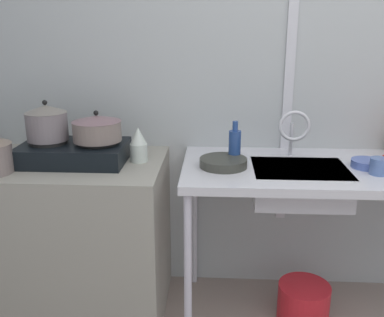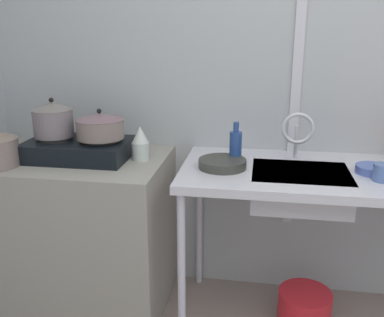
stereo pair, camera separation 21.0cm
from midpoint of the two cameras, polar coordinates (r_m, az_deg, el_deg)
name	(u,v)px [view 1 (the left image)]	position (r m, az deg, el deg)	size (l,w,h in m)	color
wall_back	(324,42)	(2.41, 14.52, 14.54)	(4.46, 0.10, 2.78)	#AAB0B1
wall_metal_strip	(293,14)	(2.32, 10.51, 18.15)	(0.05, 0.01, 2.22)	silver
counter_concrete	(75,238)	(2.41, -17.62, -9.91)	(0.94, 0.64, 0.83)	gray
counter_sink	(333,178)	(2.17, 15.40, -2.59)	(1.45, 0.64, 0.83)	silver
stove	(74,152)	(2.23, -17.84, 0.77)	(0.51, 0.32, 0.11)	black
pot_on_left_burner	(47,122)	(2.24, -21.10, 4.40)	(0.20, 0.20, 0.19)	slate
pot_on_right_burner	(97,128)	(2.16, -15.10, 3.85)	(0.24, 0.24, 0.15)	slate
percolator	(139,145)	(2.15, -9.81, 1.73)	(0.09, 0.09, 0.17)	silver
sink_basin	(299,184)	(2.11, 11.12, -3.30)	(0.44, 0.35, 0.16)	silver
faucet	(294,128)	(2.18, 10.55, 3.93)	(0.16, 0.09, 0.25)	silver
frying_pan	(223,163)	(2.06, 1.22, -0.58)	(0.23, 0.23, 0.04)	#363731
cup_by_rack	(379,166)	(2.08, 20.70, -1.01)	(0.08, 0.08, 0.08)	#506CAA
small_bowl_on_drainboard	(367,164)	(2.17, 19.43, -0.68)	(0.15, 0.15, 0.04)	#4F67B6
bottle_by_sink	(235,145)	(2.11, 2.79, 1.68)	(0.06, 0.06, 0.20)	navy
bucket_on_floor	(303,302)	(2.41, 11.89, -18.04)	(0.27, 0.27, 0.20)	red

